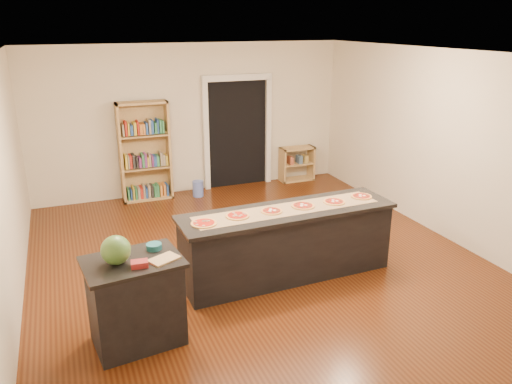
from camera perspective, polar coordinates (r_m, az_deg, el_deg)
name	(u,v)px	position (r m, az deg, el deg)	size (l,w,h in m)	color
room	(262,167)	(6.38, 0.66, 2.85)	(6.00, 7.00, 2.80)	beige
doorway	(237,127)	(9.89, -2.14, 7.49)	(1.40, 0.09, 2.21)	black
kitchen_island	(287,243)	(6.47, 3.59, -5.81)	(2.80, 0.76, 0.92)	black
side_counter	(136,301)	(5.33, -13.57, -12.04)	(0.95, 0.69, 0.94)	black
bookshelf	(145,152)	(9.34, -12.59, 4.52)	(0.91, 0.32, 1.82)	tan
low_shelf	(297,164)	(10.41, 4.69, 3.23)	(0.71, 0.30, 0.71)	tan
waste_bin	(198,189)	(9.54, -6.65, 0.38)	(0.21, 0.21, 0.30)	#5D75CF
kraft_paper	(288,209)	(6.29, 3.64, -1.98)	(2.43, 0.44, 0.00)	#95764D
watermelon	(116,250)	(5.02, -15.73, -6.41)	(0.29, 0.29, 0.29)	#144214
cutting_board	(164,259)	(5.05, -10.47, -7.55)	(0.29, 0.19, 0.02)	tan
package_red	(140,264)	(4.96, -13.17, -8.00)	(0.16, 0.12, 0.06)	maroon
package_teal	(154,247)	(5.28, -11.58, -6.12)	(0.16, 0.16, 0.06)	#195966
pizza_a	(204,223)	(5.86, -5.98, -3.57)	(0.30, 0.30, 0.02)	tan
pizza_b	(237,216)	(6.05, -2.13, -2.72)	(0.30, 0.30, 0.02)	tan
pizza_c	(272,211)	(6.20, 1.79, -2.18)	(0.29, 0.29, 0.02)	tan
pizza_d	(303,206)	(6.40, 5.39, -1.56)	(0.30, 0.30, 0.02)	tan
pizza_e	(334,202)	(6.59, 8.92, -1.09)	(0.27, 0.27, 0.02)	tan
pizza_f	(361,196)	(6.86, 11.95, -0.48)	(0.28, 0.28, 0.02)	tan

